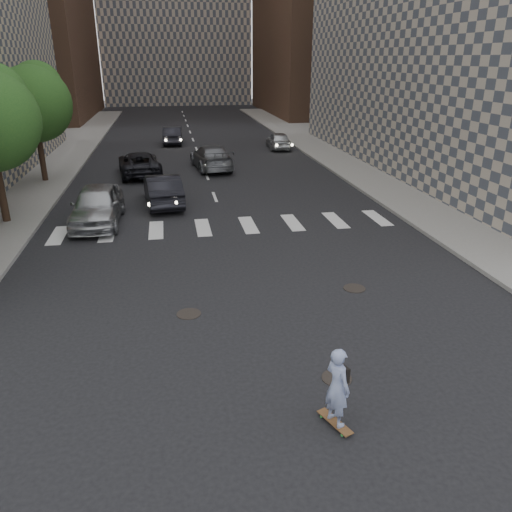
{
  "coord_description": "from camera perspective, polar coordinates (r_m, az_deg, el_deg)",
  "views": [
    {
      "loc": [
        -2.3,
        -11.63,
        6.87
      ],
      "look_at": [
        0.12,
        2.1,
        1.3
      ],
      "focal_mm": 35.0,
      "sensor_mm": 36.0,
      "label": 1
    }
  ],
  "objects": [
    {
      "name": "ground",
      "position": [
        13.7,
        1.03,
        -8.32
      ],
      "size": [
        160.0,
        160.0,
        0.0
      ],
      "primitive_type": "plane",
      "color": "black",
      "rests_on": "ground"
    },
    {
      "name": "skateboarder",
      "position": [
        10.11,
        9.3,
        -14.51
      ],
      "size": [
        0.6,
        0.91,
        1.78
      ],
      "rotation": [
        0.0,
        0.0,
        0.38
      ],
      "color": "brown",
      "rests_on": "ground"
    },
    {
      "name": "tree_c",
      "position": [
        31.67,
        -24.01,
        15.97
      ],
      "size": [
        4.2,
        4.2,
        6.6
      ],
      "color": "#382619",
      "rests_on": "sidewalk_left"
    },
    {
      "name": "traffic_car_d",
      "position": [
        41.07,
        2.56,
        13.07
      ],
      "size": [
        1.74,
        4.03,
        1.35
      ],
      "primitive_type": "imported",
      "rotation": [
        0.0,
        0.0,
        3.1
      ],
      "color": "silver",
      "rests_on": "ground"
    },
    {
      "name": "manhole_a",
      "position": [
        11.94,
        9.21,
        -13.6
      ],
      "size": [
        0.7,
        0.7,
        0.02
      ],
      "primitive_type": "cylinder",
      "color": "black",
      "rests_on": "ground"
    },
    {
      "name": "traffic_car_e",
      "position": [
        44.07,
        -9.51,
        13.45
      ],
      "size": [
        1.72,
        4.42,
        1.44
      ],
      "primitive_type": "imported",
      "rotation": [
        0.0,
        0.0,
        3.1
      ],
      "color": "black",
      "rests_on": "ground"
    },
    {
      "name": "traffic_car_c",
      "position": [
        32.35,
        -13.18,
        10.24
      ],
      "size": [
        2.96,
        5.41,
        1.44
      ],
      "primitive_type": "imported",
      "rotation": [
        0.0,
        0.0,
        3.26
      ],
      "color": "black",
      "rests_on": "ground"
    },
    {
      "name": "manhole_c",
      "position": [
        16.25,
        11.18,
        -3.64
      ],
      "size": [
        0.7,
        0.7,
        0.02
      ],
      "primitive_type": "cylinder",
      "color": "black",
      "rests_on": "ground"
    },
    {
      "name": "sidewalk_right",
      "position": [
        36.45,
        17.93,
        9.99
      ],
      "size": [
        13.0,
        80.0,
        0.15
      ],
      "primitive_type": "cube",
      "color": "gray",
      "rests_on": "ground"
    },
    {
      "name": "traffic_car_b",
      "position": [
        33.48,
        -5.13,
        11.2
      ],
      "size": [
        2.74,
        5.56,
        1.56
      ],
      "primitive_type": "imported",
      "rotation": [
        0.0,
        0.0,
        3.25
      ],
      "color": "slate",
      "rests_on": "ground"
    },
    {
      "name": "traffic_car_a",
      "position": [
        25.38,
        -10.61,
        7.49
      ],
      "size": [
        2.09,
        4.82,
        1.54
      ],
      "primitive_type": "imported",
      "rotation": [
        0.0,
        0.0,
        3.24
      ],
      "color": "black",
      "rests_on": "ground"
    },
    {
      "name": "manhole_b",
      "position": [
        14.55,
        -7.69,
        -6.56
      ],
      "size": [
        0.7,
        0.7,
        0.02
      ],
      "primitive_type": "cylinder",
      "color": "black",
      "rests_on": "ground"
    },
    {
      "name": "silver_sedan",
      "position": [
        23.04,
        -17.7,
        5.57
      ],
      "size": [
        2.14,
        5.02,
        1.69
      ],
      "primitive_type": "imported",
      "rotation": [
        0.0,
        0.0,
        -0.03
      ],
      "color": "#AAACB0",
      "rests_on": "ground"
    }
  ]
}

